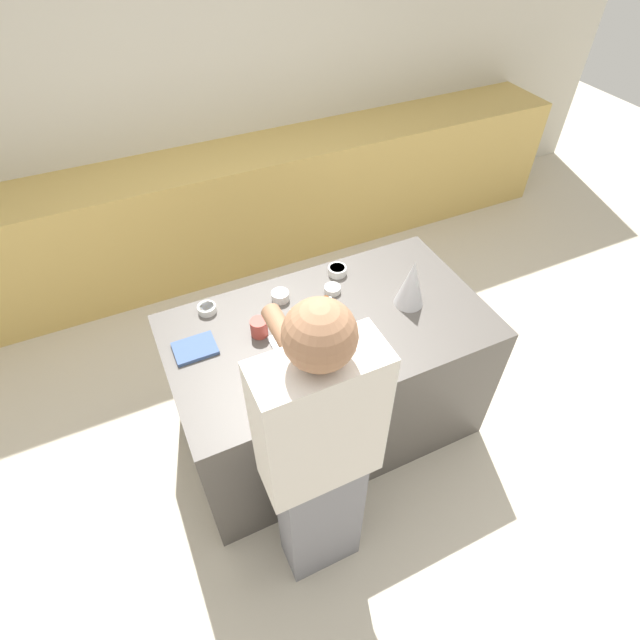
% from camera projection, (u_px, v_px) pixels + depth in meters
% --- Properties ---
extents(ground_plane, '(12.00, 12.00, 0.00)m').
position_uv_depth(ground_plane, '(328.00, 422.00, 3.21)').
color(ground_plane, beige).
extents(wall_back, '(8.00, 0.05, 2.60)m').
position_uv_depth(wall_back, '(200.00, 94.00, 3.72)').
color(wall_back, beige).
rests_on(wall_back, ground_plane).
extents(back_cabinet_block, '(6.00, 0.60, 0.95)m').
position_uv_depth(back_cabinet_block, '(228.00, 211.00, 4.09)').
color(back_cabinet_block, tan).
rests_on(back_cabinet_block, ground_plane).
extents(kitchen_island, '(1.68, 0.94, 0.89)m').
position_uv_depth(kitchen_island, '(329.00, 379.00, 2.90)').
color(kitchen_island, '#514C47').
rests_on(kitchen_island, ground_plane).
extents(baking_tray, '(0.43, 0.30, 0.01)m').
position_uv_depth(baking_tray, '(318.00, 344.00, 2.49)').
color(baking_tray, silver).
rests_on(baking_tray, kitchen_island).
extents(gingerbread_house, '(0.22, 0.18, 0.27)m').
position_uv_depth(gingerbread_house, '(318.00, 328.00, 2.41)').
color(gingerbread_house, brown).
rests_on(gingerbread_house, baking_tray).
extents(decorative_tree, '(0.16, 0.16, 0.28)m').
position_uv_depth(decorative_tree, '(411.00, 283.00, 2.60)').
color(decorative_tree, silver).
rests_on(decorative_tree, kitchen_island).
extents(candy_bowl_front_corner, '(0.09, 0.09, 0.04)m').
position_uv_depth(candy_bowl_front_corner, '(332.00, 289.00, 2.75)').
color(candy_bowl_front_corner, white).
rests_on(candy_bowl_front_corner, kitchen_island).
extents(candy_bowl_far_left, '(0.10, 0.10, 0.04)m').
position_uv_depth(candy_bowl_far_left, '(207.00, 309.00, 2.64)').
color(candy_bowl_far_left, silver).
rests_on(candy_bowl_far_left, kitchen_island).
extents(candy_bowl_beside_tree, '(0.10, 0.10, 0.05)m').
position_uv_depth(candy_bowl_beside_tree, '(280.00, 296.00, 2.70)').
color(candy_bowl_beside_tree, silver).
rests_on(candy_bowl_beside_tree, kitchen_island).
extents(candy_bowl_far_right, '(0.11, 0.11, 0.05)m').
position_uv_depth(candy_bowl_far_right, '(337.00, 270.00, 2.86)').
color(candy_bowl_far_right, white).
rests_on(candy_bowl_far_right, kitchen_island).
extents(cookbook, '(0.21, 0.16, 0.02)m').
position_uv_depth(cookbook, '(195.00, 348.00, 2.45)').
color(cookbook, '#3F598C').
rests_on(cookbook, kitchen_island).
extents(mug, '(0.09, 0.09, 0.09)m').
position_uv_depth(mug, '(259.00, 328.00, 2.50)').
color(mug, '#B24238').
rests_on(mug, kitchen_island).
extents(person, '(0.47, 0.58, 1.78)m').
position_uv_depth(person, '(319.00, 461.00, 2.01)').
color(person, slate).
rests_on(person, ground_plane).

